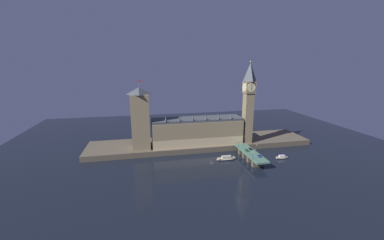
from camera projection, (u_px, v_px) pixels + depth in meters
name	position (u px, v px, depth m)	size (l,w,h in m)	color
ground_plane	(212.00, 160.00, 202.20)	(400.00, 400.00, 0.00)	black
embankment	(201.00, 143.00, 238.74)	(220.00, 42.00, 5.02)	brown
parliament_hall	(197.00, 131.00, 226.78)	(86.05, 22.11, 30.80)	#8E7A56
clock_tower	(249.00, 101.00, 224.31)	(10.23, 10.34, 78.58)	#8E7A56
victoria_tower	(140.00, 119.00, 210.83)	(16.17, 16.17, 62.06)	#8E7A56
bridge	(250.00, 155.00, 202.98)	(11.30, 46.00, 7.02)	#4C7560
car_northbound_lead	(247.00, 150.00, 204.27)	(2.07, 4.44, 1.60)	#235633
car_southbound_lead	(260.00, 156.00, 191.94)	(2.03, 4.54, 1.44)	navy
car_southbound_trail	(250.00, 149.00, 208.04)	(2.07, 4.03, 1.51)	black
pedestrian_mid_walk	(255.00, 150.00, 204.03)	(0.38, 0.38, 1.86)	black
street_lamp_near	(253.00, 154.00, 186.43)	(1.34, 0.60, 6.23)	#2D3333
street_lamp_mid	(257.00, 147.00, 202.57)	(1.34, 0.60, 6.31)	#2D3333
street_lamp_far	(238.00, 142.00, 214.41)	(1.34, 0.60, 6.54)	#2D3333
boat_upstream	(226.00, 158.00, 203.07)	(17.81, 4.98, 3.70)	#B2A893
boat_downstream	(282.00, 157.00, 205.88)	(11.52, 3.87, 3.24)	#B2A893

